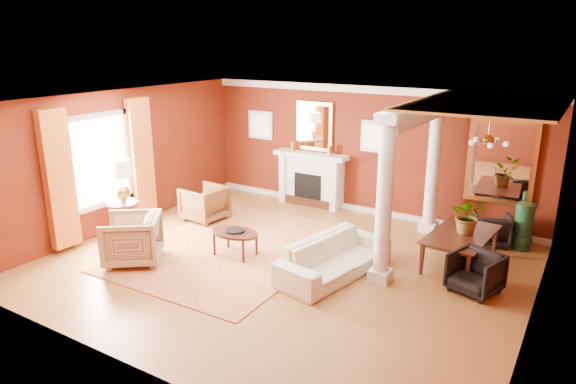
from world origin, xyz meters
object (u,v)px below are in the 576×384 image
Objects in this scene: side_table at (121,185)px; dining_table at (463,240)px; armchair_leopard at (204,202)px; armchair_stripe at (132,237)px; sofa at (334,251)px; coffee_table at (235,234)px.

side_table reaches higher than dining_table.
armchair_stripe is (0.38, -2.43, 0.06)m from armchair_leopard.
armchair_stripe reaches higher than sofa.
dining_table is (3.68, 1.74, 0.04)m from coffee_table.
sofa reaches higher than coffee_table.
coffee_table is at bearing 93.72° from armchair_stripe.
side_table is at bearing -17.27° from armchair_leopard.
side_table is (-1.07, 0.78, 0.62)m from armchair_stripe.
sofa is at bearing 8.37° from side_table.
armchair_stripe reaches higher than armchair_leopard.
dining_table is (5.08, 2.95, -0.01)m from armchair_stripe.
armchair_stripe is at bearing 124.93° from dining_table.
coffee_table is at bearing 120.15° from dining_table.
dining_table reaches higher than coffee_table.
side_table is at bearing 109.86° from sofa.
armchair_leopard reaches higher than coffee_table.
dining_table is (1.75, 1.52, 0.04)m from sofa.
armchair_stripe is 0.60× the size of side_table.
side_table is 6.55m from dining_table.
sofa is 4.49m from side_table.
sofa is 1.30× the size of dining_table.
armchair_leopard is at bearing 151.88° from armchair_stripe.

